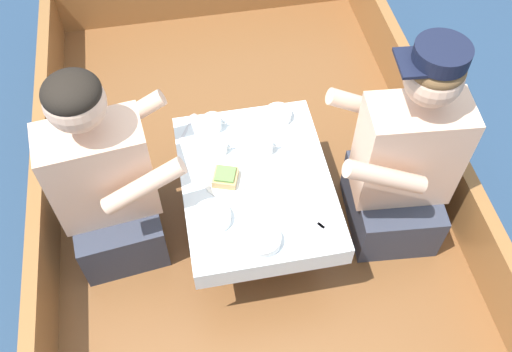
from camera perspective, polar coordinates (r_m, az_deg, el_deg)
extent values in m
plane|color=navy|center=(2.92, 0.15, -8.93)|extent=(60.00, 60.00, 0.00)
cube|color=brown|center=(2.79, 0.16, -7.49)|extent=(1.92, 3.37, 0.31)
cube|color=#936033|center=(2.61, -20.51, -7.08)|extent=(0.06, 3.37, 0.30)
cube|color=#936033|center=(2.78, 19.35, -0.97)|extent=(0.06, 3.37, 0.30)
cylinder|color=#B2B2B7|center=(2.52, 0.00, -3.01)|extent=(0.07, 0.07, 0.36)
cube|color=brown|center=(2.37, 0.00, -0.47)|extent=(0.59, 0.77, 0.02)
cube|color=white|center=(2.36, 0.00, -0.32)|extent=(0.62, 0.80, 0.00)
cube|color=white|center=(2.20, 1.92, -9.38)|extent=(0.62, 0.00, 0.10)
cube|color=white|center=(2.65, -1.58, 5.87)|extent=(0.62, 0.00, 0.10)
cube|color=#333847|center=(2.62, -13.64, -4.29)|extent=(0.41, 0.48, 0.26)
cube|color=beige|center=(2.33, -15.33, 0.46)|extent=(0.42, 0.26, 0.46)
sphere|color=beige|center=(2.04, -17.68, 7.03)|extent=(0.22, 0.22, 0.22)
ellipsoid|color=black|center=(2.01, -18.02, 7.98)|extent=(0.20, 0.20, 0.12)
cylinder|color=beige|center=(2.38, -12.73, 5.76)|extent=(0.34, 0.11, 0.21)
cylinder|color=beige|center=(2.15, -11.17, -1.01)|extent=(0.34, 0.11, 0.21)
cube|color=#333847|center=(2.67, 13.33, -2.65)|extent=(0.40, 0.47, 0.26)
cube|color=beige|center=(2.37, 15.02, 2.43)|extent=(0.42, 0.25, 0.49)
sphere|color=beige|center=(2.09, 17.36, 9.35)|extent=(0.21, 0.21, 0.21)
ellipsoid|color=brown|center=(2.06, 17.68, 10.28)|extent=(0.20, 0.20, 0.12)
cylinder|color=beige|center=(2.16, 12.83, -0.09)|extent=(0.34, 0.10, 0.21)
cylinder|color=beige|center=(2.37, 10.87, 6.89)|extent=(0.34, 0.10, 0.21)
cylinder|color=black|center=(2.02, 18.12, 11.54)|extent=(0.19, 0.19, 0.06)
cube|color=black|center=(2.00, 15.34, 10.89)|extent=(0.11, 0.16, 0.01)
cylinder|color=white|center=(2.35, -3.05, -0.48)|extent=(0.18, 0.18, 0.01)
cylinder|color=white|center=(2.36, 4.09, -0.22)|extent=(0.20, 0.20, 0.01)
cube|color=tan|center=(2.33, -3.08, -0.14)|extent=(0.12, 0.12, 0.04)
cube|color=#669347|center=(2.31, -3.10, 0.21)|extent=(0.10, 0.10, 0.01)
cylinder|color=white|center=(2.18, 0.57, -6.35)|extent=(0.15, 0.15, 0.04)
cylinder|color=beige|center=(2.17, 0.57, -6.22)|extent=(0.12, 0.12, 0.02)
cylinder|color=white|center=(2.56, 2.24, 6.15)|extent=(0.12, 0.12, 0.04)
cylinder|color=beige|center=(2.55, 2.24, 6.30)|extent=(0.10, 0.10, 0.02)
cylinder|color=white|center=(2.24, -4.43, -4.10)|extent=(0.15, 0.15, 0.04)
cylinder|color=beige|center=(2.23, -4.44, -3.96)|extent=(0.12, 0.12, 0.02)
cylinder|color=white|center=(2.51, -4.36, 5.29)|extent=(0.08, 0.08, 0.07)
torus|color=white|center=(2.51, -3.25, 5.50)|extent=(0.04, 0.01, 0.04)
cylinder|color=#3D2314|center=(2.50, -4.39, 5.60)|extent=(0.07, 0.07, 0.01)
cylinder|color=white|center=(2.42, 0.91, 3.00)|extent=(0.07, 0.07, 0.06)
torus|color=white|center=(2.43, 1.94, 3.19)|extent=(0.04, 0.01, 0.04)
cylinder|color=#3D2314|center=(2.41, 0.91, 3.29)|extent=(0.06, 0.06, 0.01)
cylinder|color=white|center=(2.43, -3.66, 2.87)|extent=(0.06, 0.06, 0.05)
torus|color=white|center=(2.43, -2.67, 3.05)|extent=(0.04, 0.01, 0.04)
cylinder|color=#3D2314|center=(2.42, -3.68, 3.11)|extent=(0.05, 0.05, 0.01)
cube|color=silver|center=(2.22, 7.86, -6.00)|extent=(0.11, 0.15, 0.00)
cube|color=silver|center=(2.24, 6.49, -4.94)|extent=(0.04, 0.04, 0.00)
cube|color=silver|center=(2.55, -6.86, 4.83)|extent=(0.09, 0.15, 0.00)
ellipsoid|color=silver|center=(2.59, -6.26, 5.97)|extent=(0.04, 0.02, 0.01)
cube|color=silver|center=(2.25, 3.87, -4.48)|extent=(0.17, 0.06, 0.00)
ellipsoid|color=silver|center=(2.24, 2.09, -4.34)|extent=(0.04, 0.02, 0.01)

